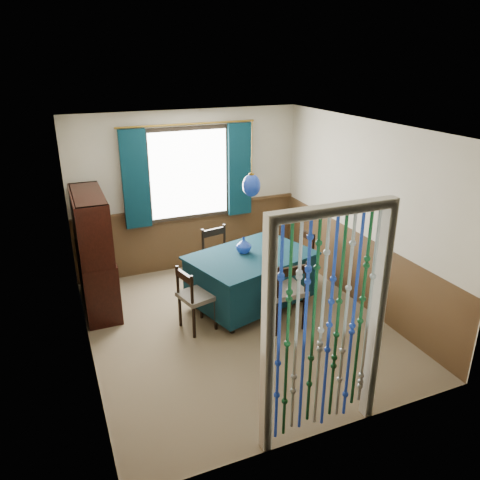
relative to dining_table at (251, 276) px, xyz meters
name	(u,v)px	position (x,y,z in m)	size (l,w,h in m)	color
floor	(238,325)	(-0.37, -0.43, -0.44)	(4.00, 4.00, 0.00)	brown
ceiling	(237,128)	(-0.37, -0.43, 2.06)	(4.00, 4.00, 0.00)	silver
wall_back	(189,192)	(-0.37, 1.57, 0.81)	(3.60, 3.60, 0.00)	#BFB59D
wall_front	(330,315)	(-0.37, -2.43, 0.81)	(3.60, 3.60, 0.00)	#BFB59D
wall_left	(79,258)	(-2.17, -0.43, 0.81)	(4.00, 4.00, 0.00)	#BFB59D
wall_right	(363,216)	(1.43, -0.43, 0.81)	(4.00, 4.00, 0.00)	#BFB59D
wainscot_back	(191,237)	(-0.37, 1.56, 0.06)	(3.60, 3.60, 0.00)	#48311B
wainscot_front	(323,388)	(-0.37, -2.41, 0.06)	(3.60, 3.60, 0.00)	#48311B
wainscot_left	(89,320)	(-2.15, -0.43, 0.06)	(4.00, 4.00, 0.00)	#48311B
wainscot_right	(357,267)	(1.42, -0.43, 0.06)	(4.00, 4.00, 0.00)	#48311B
window	(189,174)	(-0.37, 1.52, 1.11)	(1.32, 0.12, 1.42)	black
doorway	(325,332)	(-0.37, -2.37, 0.61)	(1.16, 0.12, 2.18)	silver
dining_table	(251,276)	(0.00, 0.00, 0.00)	(1.82, 1.49, 0.76)	#0A2733
chair_near	(286,292)	(0.18, -0.67, 0.06)	(0.46, 0.44, 0.94)	black
chair_far	(219,257)	(-0.20, 0.68, 0.04)	(0.52, 0.51, 0.90)	black
chair_left	(195,297)	(-0.88, -0.28, 0.01)	(0.49, 0.50, 0.85)	black
chair_right	(298,257)	(0.88, 0.28, 0.02)	(0.43, 0.45, 0.86)	black
sideboard	(96,269)	(-1.93, 0.77, 0.13)	(0.44, 1.24, 1.61)	black
pendant_lamp	(251,185)	(0.00, 0.00, 1.27)	(0.23, 0.23, 0.94)	olive
vase_table	(244,246)	(-0.06, 0.10, 0.42)	(0.19, 0.19, 0.20)	navy
bowl_shelf	(97,234)	(-1.87, 0.58, 0.69)	(0.23, 0.23, 0.06)	beige
vase_sideboard	(96,240)	(-1.87, 0.98, 0.47)	(0.19, 0.19, 0.20)	beige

